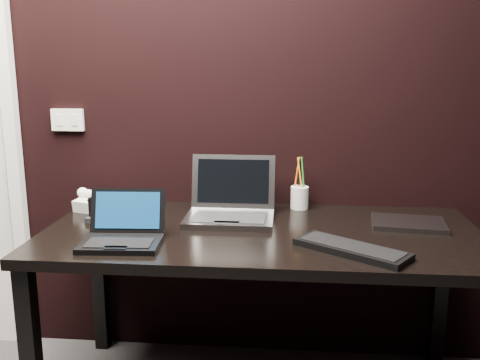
# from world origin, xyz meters

# --- Properties ---
(wall_back) EXTENTS (4.00, 0.00, 4.00)m
(wall_back) POSITION_xyz_m (0.00, 1.80, 1.30)
(wall_back) COLOR black
(wall_back) RESTS_ON ground
(wall_switch) EXTENTS (0.15, 0.02, 0.10)m
(wall_switch) POSITION_xyz_m (-0.62, 1.79, 1.12)
(wall_switch) COLOR silver
(wall_switch) RESTS_ON wall_back
(desk) EXTENTS (1.70, 0.80, 0.74)m
(desk) POSITION_xyz_m (0.30, 1.40, 0.66)
(desk) COLOR black
(desk) RESTS_ON ground
(netbook) EXTENTS (0.29, 0.27, 0.18)m
(netbook) POSITION_xyz_m (-0.19, 1.20, 0.78)
(netbook) COLOR black
(netbook) RESTS_ON desk
(silver_laptop) EXTENTS (0.36, 0.32, 0.25)m
(silver_laptop) POSITION_xyz_m (0.16, 1.54, 0.79)
(silver_laptop) COLOR gray
(silver_laptop) RESTS_ON desk
(ext_keyboard) EXTENTS (0.40, 0.34, 0.03)m
(ext_keyboard) POSITION_xyz_m (0.62, 1.18, 0.75)
(ext_keyboard) COLOR black
(ext_keyboard) RESTS_ON desk
(closed_laptop) EXTENTS (0.31, 0.24, 0.02)m
(closed_laptop) POSITION_xyz_m (0.88, 1.51, 0.75)
(closed_laptop) COLOR gray
(closed_laptop) RESTS_ON desk
(desk_phone) EXTENTS (0.22, 0.20, 0.10)m
(desk_phone) POSITION_xyz_m (-0.43, 1.62, 0.78)
(desk_phone) COLOR silver
(desk_phone) RESTS_ON desk
(mobile_phone) EXTENTS (0.06, 0.06, 0.10)m
(mobile_phone) POSITION_xyz_m (-0.39, 1.45, 0.78)
(mobile_phone) COLOR black
(mobile_phone) RESTS_ON desk
(pen_cup) EXTENTS (0.11, 0.11, 0.23)m
(pen_cup) POSITION_xyz_m (0.45, 1.73, 0.79)
(pen_cup) COLOR silver
(pen_cup) RESTS_ON desk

